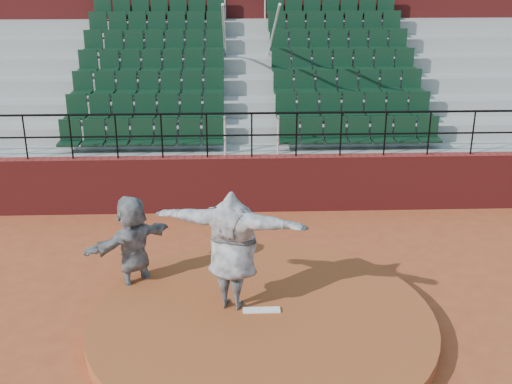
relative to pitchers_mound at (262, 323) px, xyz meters
The scene contains 9 objects.
ground 0.12m from the pitchers_mound, ahead, with size 90.00×90.00×0.00m, color #9D4523.
pitchers_mound is the anchor object (origin of this frame).
pitching_rubber 0.21m from the pitchers_mound, 90.00° to the left, with size 0.60×0.15×0.03m, color white.
boundary_wall 5.03m from the pitchers_mound, 90.00° to the left, with size 24.00×0.30×1.30m, color maroon.
wall_railing 5.35m from the pitchers_mound, 90.00° to the left, with size 24.04×0.05×1.03m.
seating_deck 8.74m from the pitchers_mound, 90.00° to the left, with size 24.00×5.97×4.63m.
press_box_facade 13.06m from the pitchers_mound, 90.00° to the left, with size 24.00×3.00×7.10m, color maroon.
pitcher 1.26m from the pitchers_mound, 142.78° to the left, with size 2.46×0.67×2.00m, color black.
fielder 2.64m from the pitchers_mound, 149.60° to the left, with size 1.69×0.54×1.82m, color black.
Camera 1 is at (-0.43, -8.79, 5.74)m, focal length 45.00 mm.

